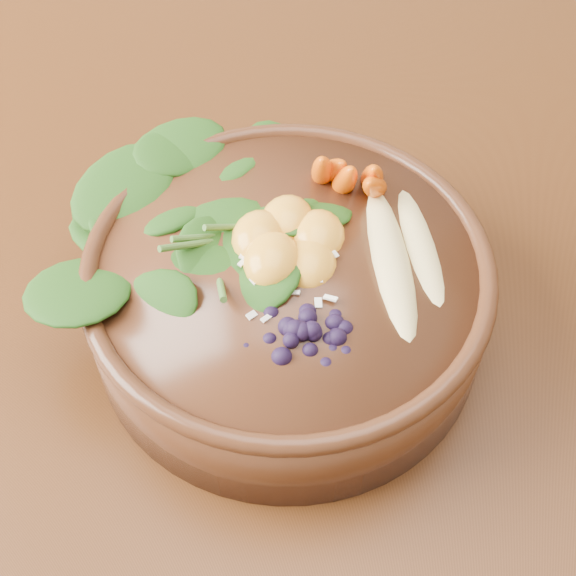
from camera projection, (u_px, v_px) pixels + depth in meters
name	position (u px, v px, depth m)	size (l,w,h in m)	color
ground	(444.00, 536.00, 1.23)	(4.00, 4.00, 0.00)	#381E0F
dining_table	(559.00, 263.00, 0.71)	(1.60, 0.90, 0.75)	#331C0C
stoneware_bowl	(288.00, 297.00, 0.52)	(0.26, 0.26, 0.07)	#462514
kale_heap	(220.00, 184.00, 0.51)	(0.17, 0.15, 0.04)	#214E13
carrot_cluster	(352.00, 141.00, 0.51)	(0.05, 0.05, 0.07)	#E15805
banana_halves	(408.00, 240.00, 0.49)	(0.08, 0.15, 0.02)	#E0CC84
mandarin_cluster	(289.00, 229.00, 0.49)	(0.07, 0.08, 0.03)	orange
blueberry_pile	(300.00, 316.00, 0.45)	(0.12, 0.09, 0.04)	black
coconut_flakes	(293.00, 282.00, 0.48)	(0.08, 0.06, 0.01)	white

